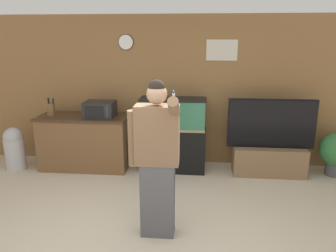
# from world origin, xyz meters

# --- Properties ---
(wall_back_paneled) EXTENTS (10.00, 0.08, 2.60)m
(wall_back_paneled) POSITION_xyz_m (0.00, 2.76, 1.30)
(wall_back_paneled) COLOR olive
(wall_back_paneled) RESTS_ON ground_plane
(counter_island) EXTENTS (1.53, 0.68, 0.93)m
(counter_island) POSITION_xyz_m (-1.36, 2.30, 0.47)
(counter_island) COLOR brown
(counter_island) RESTS_ON ground_plane
(microwave) EXTENTS (0.49, 0.40, 0.26)m
(microwave) POSITION_xyz_m (-1.05, 2.26, 1.06)
(microwave) COLOR black
(microwave) RESTS_ON counter_island
(knife_block) EXTENTS (0.11, 0.09, 0.30)m
(knife_block) POSITION_xyz_m (-1.90, 2.26, 1.04)
(knife_block) COLOR brown
(knife_block) RESTS_ON counter_island
(aquarium_on_stand) EXTENTS (1.10, 0.42, 1.26)m
(aquarium_on_stand) POSITION_xyz_m (0.17, 2.31, 0.63)
(aquarium_on_stand) COLOR black
(aquarium_on_stand) RESTS_ON ground_plane
(tv_on_stand) EXTENTS (1.41, 0.40, 1.28)m
(tv_on_stand) POSITION_xyz_m (1.77, 2.28, 0.38)
(tv_on_stand) COLOR brown
(tv_on_stand) RESTS_ON ground_plane
(person_standing) EXTENTS (0.57, 0.43, 1.81)m
(person_standing) POSITION_xyz_m (0.14, 0.40, 0.94)
(person_standing) COLOR #515156
(person_standing) RESTS_ON ground_plane
(trash_bin) EXTENTS (0.34, 0.34, 0.74)m
(trash_bin) POSITION_xyz_m (-2.56, 2.12, 0.38)
(trash_bin) COLOR #B7B7BC
(trash_bin) RESTS_ON ground_plane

